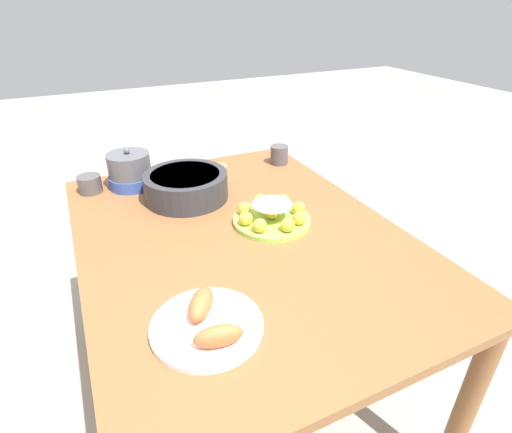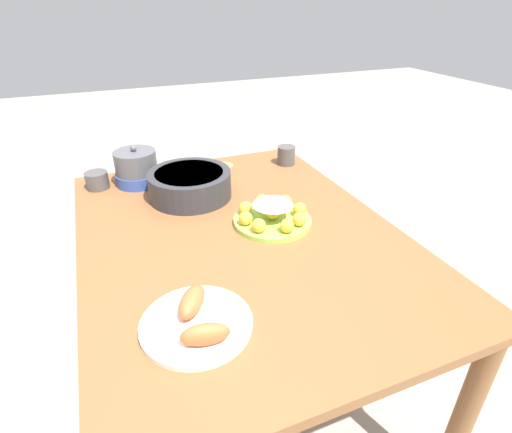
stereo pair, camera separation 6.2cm
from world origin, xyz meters
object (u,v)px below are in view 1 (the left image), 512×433
(dining_table, at_px, (240,255))
(seafood_platter, at_px, (208,323))
(cup_near, at_px, (279,155))
(sauce_bowl, at_px, (218,169))
(warming_pot, at_px, (130,171))
(cake_plate, at_px, (272,215))
(cup_far, at_px, (90,184))
(serving_bowl, at_px, (186,185))

(dining_table, height_order, seafood_platter, seafood_platter)
(dining_table, xyz_separation_m, cup_near, (0.47, -0.39, 0.13))
(seafood_platter, distance_m, cup_near, 1.03)
(sauce_bowl, distance_m, warming_pot, 0.36)
(cake_plate, bearing_deg, cup_far, 45.83)
(seafood_platter, relative_size, cup_near, 3.19)
(sauce_bowl, distance_m, seafood_platter, 0.91)
(serving_bowl, xyz_separation_m, warming_pot, (0.20, 0.17, 0.01))
(cake_plate, height_order, cup_far, cake_plate)
(cake_plate, bearing_deg, serving_bowl, 34.40)
(cup_near, bearing_deg, cup_far, 86.42)
(serving_bowl, height_order, seafood_platter, serving_bowl)
(dining_table, relative_size, cake_plate, 5.05)
(cup_far, bearing_deg, cup_near, -93.58)
(sauce_bowl, bearing_deg, cake_plate, -178.12)
(seafood_platter, bearing_deg, serving_bowl, -12.76)
(dining_table, bearing_deg, seafood_platter, 147.06)
(serving_bowl, relative_size, cup_near, 3.76)
(seafood_platter, xyz_separation_m, warming_pot, (0.86, 0.01, 0.05))
(sauce_bowl, height_order, cup_far, cup_far)
(dining_table, bearing_deg, serving_bowl, 14.76)
(serving_bowl, bearing_deg, warming_pot, 40.09)
(warming_pot, bearing_deg, cake_plate, -143.23)
(seafood_platter, bearing_deg, dining_table, -32.94)
(sauce_bowl, relative_size, cup_near, 0.99)
(dining_table, xyz_separation_m, cake_plate, (0.01, -0.12, 0.11))
(cup_far, xyz_separation_m, warming_pot, (-0.01, -0.15, 0.03))
(cake_plate, distance_m, seafood_platter, 0.51)
(serving_bowl, height_order, warming_pot, warming_pot)
(cake_plate, distance_m, cup_near, 0.53)
(cup_far, relative_size, warming_pot, 0.51)
(dining_table, distance_m, warming_pot, 0.58)
(cake_plate, distance_m, cup_far, 0.73)
(sauce_bowl, height_order, cup_near, cup_near)
(dining_table, distance_m, cup_near, 0.62)
(seafood_platter, distance_m, cup_far, 0.89)
(sauce_bowl, bearing_deg, warming_pot, 86.76)
(serving_bowl, relative_size, seafood_platter, 1.18)
(dining_table, relative_size, cup_near, 16.11)
(serving_bowl, distance_m, cup_near, 0.50)
(serving_bowl, relative_size, cup_far, 3.51)
(seafood_platter, distance_m, warming_pot, 0.86)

